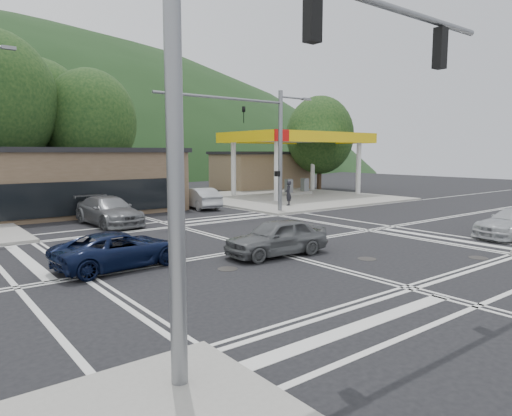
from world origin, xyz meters
TOP-DOWN VIEW (x-y plane):
  - ground at (0.00, 0.00)m, footprint 120.00×120.00m
  - sidewalk_ne at (15.00, 15.00)m, footprint 16.00×16.00m
  - gas_station_canopy at (16.99, 15.99)m, footprint 12.32×8.34m
  - convenience_store at (20.00, 25.00)m, footprint 10.00×6.00m
  - tree_n_c at (1.00, 24.00)m, footprint 7.60×7.60m
  - tree_n_e at (-2.00, 28.00)m, footprint 8.40×8.40m
  - tree_ne at (24.00, 20.00)m, footprint 7.20×7.20m
  - signal_mast_ne at (6.95, 8.20)m, footprint 11.65×0.30m
  - signal_mast_sw at (-6.39, -8.20)m, footprint 9.14×0.28m
  - car_blue_west at (-5.83, 0.50)m, footprint 4.74×2.57m
  - car_grey_center at (-0.29, -1.42)m, footprint 4.31×2.00m
  - car_queue_a at (5.17, 13.50)m, footprint 2.13×4.66m
  - car_queue_b at (1.65, 15.96)m, footprint 2.49×4.80m
  - car_northbound at (-2.74, 10.02)m, footprint 2.56×5.56m
  - pedestrian at (10.60, 10.05)m, footprint 0.78×0.73m

SIDE VIEW (x-z plane):
  - ground at x=0.00m, z-range 0.00..0.00m
  - sidewalk_ne at x=15.00m, z-range 0.00..0.15m
  - car_blue_west at x=-5.83m, z-range 0.00..1.26m
  - car_grey_center at x=-0.29m, z-range 0.00..1.43m
  - car_queue_a at x=5.17m, z-range 0.00..1.48m
  - car_queue_b at x=1.65m, z-range 0.00..1.56m
  - car_northbound at x=-2.74m, z-range 0.00..1.57m
  - pedestrian at x=10.60m, z-range 0.15..1.93m
  - convenience_store at x=20.00m, z-range 0.00..3.80m
  - gas_station_canopy at x=16.99m, z-range 2.17..7.92m
  - signal_mast_ne at x=6.95m, z-range 1.07..9.07m
  - signal_mast_sw at x=-6.39m, z-range 1.12..9.12m
  - tree_ne at x=24.00m, z-range 0.85..10.84m
  - tree_n_c at x=1.00m, z-range 1.06..11.93m
  - tree_n_e at x=-2.00m, z-range 1.15..13.13m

